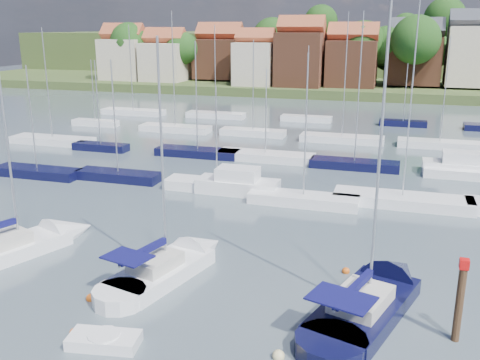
% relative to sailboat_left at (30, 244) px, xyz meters
% --- Properties ---
extents(ground, '(260.00, 260.00, 0.00)m').
position_rel_sailboat_left_xyz_m(ground, '(14.45, 35.41, -0.36)').
color(ground, '#3F4E55').
rests_on(ground, ground).
extents(sailboat_left, '(6.50, 11.02, 14.61)m').
position_rel_sailboat_left_xyz_m(sailboat_left, '(0.00, 0.00, 0.00)').
color(sailboat_left, white).
rests_on(sailboat_left, ground).
extents(sailboat_centre, '(5.34, 10.99, 14.48)m').
position_rel_sailboat_left_xyz_m(sailboat_centre, '(10.10, -0.20, 0.00)').
color(sailboat_centre, white).
rests_on(sailboat_centre, ground).
extents(sailboat_navy, '(6.72, 12.64, 16.91)m').
position_rel_sailboat_left_xyz_m(sailboat_navy, '(21.59, -0.68, -0.01)').
color(sailboat_navy, black).
rests_on(sailboat_navy, ground).
extents(tender, '(3.35, 1.95, 0.68)m').
position_rel_sailboat_left_xyz_m(tender, '(10.18, -8.15, -0.09)').
color(tender, white).
rests_on(tender, ground).
extents(timber_piling, '(0.40, 0.40, 6.27)m').
position_rel_sailboat_left_xyz_m(timber_piling, '(25.25, -3.10, 0.64)').
color(timber_piling, '#4C331E').
rests_on(timber_piling, ground).
extents(buoy_b, '(0.47, 0.47, 0.47)m').
position_rel_sailboat_left_xyz_m(buoy_b, '(8.39, -7.79, -0.36)').
color(buoy_b, '#D85914').
rests_on(buoy_b, ground).
extents(buoy_c, '(0.48, 0.48, 0.48)m').
position_rel_sailboat_left_xyz_m(buoy_c, '(7.31, -4.68, -0.36)').
color(buoy_c, '#D85914').
rests_on(buoy_c, ground).
extents(buoy_d, '(0.54, 0.54, 0.54)m').
position_rel_sailboat_left_xyz_m(buoy_d, '(17.85, -6.78, -0.36)').
color(buoy_d, beige).
rests_on(buoy_d, ground).
extents(buoy_e, '(0.45, 0.45, 0.45)m').
position_rel_sailboat_left_xyz_m(buoy_e, '(19.73, 2.48, -0.36)').
color(buoy_e, '#D85914').
rests_on(buoy_e, ground).
extents(marina_field, '(79.62, 41.41, 15.93)m').
position_rel_sailboat_left_xyz_m(marina_field, '(16.36, 30.56, 0.07)').
color(marina_field, white).
rests_on(marina_field, ground).
extents(far_shore_town, '(212.46, 90.00, 22.27)m').
position_rel_sailboat_left_xyz_m(far_shore_town, '(16.68, 128.08, 4.25)').
color(far_shore_town, '#415028').
rests_on(far_shore_town, ground).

